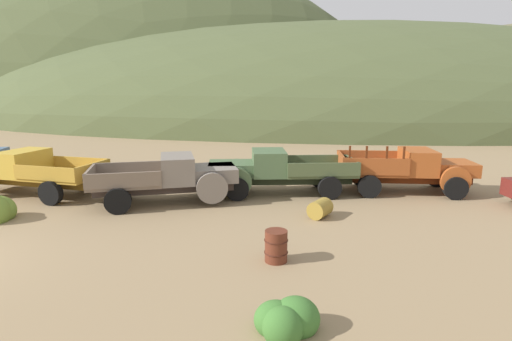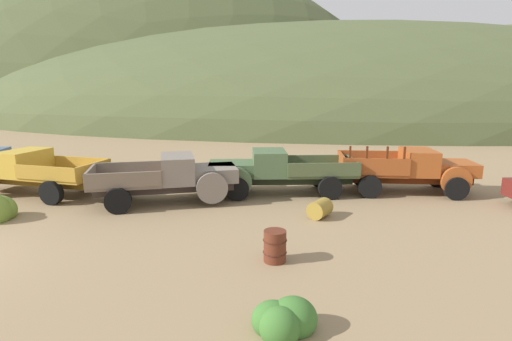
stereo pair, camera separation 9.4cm
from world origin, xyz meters
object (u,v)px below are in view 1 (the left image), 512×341
(truck_faded_yellow, at_px, (26,171))
(oil_drum_tipped, at_px, (320,209))
(truck_weathered_green, at_px, (271,171))
(oil_drum_by_truck, at_px, (276,246))
(truck_oxide_orange, at_px, (415,170))
(truck_primer_gray, at_px, (175,177))

(truck_faded_yellow, bearing_deg, oil_drum_tipped, -179.38)
(truck_weathered_green, xyz_separation_m, oil_drum_by_truck, (0.66, -6.87, -0.57))
(truck_oxide_orange, xyz_separation_m, oil_drum_tipped, (-4.22, -3.98, -0.68))
(truck_faded_yellow, xyz_separation_m, oil_drum_by_truck, (11.03, -5.63, -0.58))
(truck_primer_gray, bearing_deg, truck_faded_yellow, 157.15)
(truck_primer_gray, height_order, truck_weathered_green, same)
(truck_weathered_green, xyz_separation_m, oil_drum_tipped, (1.98, -3.04, -0.67))
(truck_weathered_green, relative_size, oil_drum_tipped, 6.10)
(truck_weathered_green, bearing_deg, truck_oxide_orange, 179.34)
(truck_oxide_orange, distance_m, oil_drum_by_truck, 9.58)
(truck_faded_yellow, distance_m, oil_drum_by_truck, 12.40)
(truck_weathered_green, xyz_separation_m, truck_oxide_orange, (6.20, 0.93, 0.01))
(truck_oxide_orange, relative_size, oil_drum_by_truck, 6.72)
(truck_primer_gray, bearing_deg, truck_oxide_orange, -4.09)
(truck_faded_yellow, height_order, truck_weathered_green, same)
(oil_drum_by_truck, bearing_deg, truck_weathered_green, 95.46)
(truck_faded_yellow, height_order, truck_primer_gray, same)
(truck_faded_yellow, xyz_separation_m, truck_primer_gray, (6.70, -0.45, -0.00))
(truck_weathered_green, height_order, oil_drum_tipped, truck_weathered_green)
(truck_faded_yellow, bearing_deg, truck_oxide_orange, -163.60)
(truck_weathered_green, bearing_deg, oil_drum_by_truck, 86.24)
(truck_oxide_orange, height_order, oil_drum_by_truck, truck_oxide_orange)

